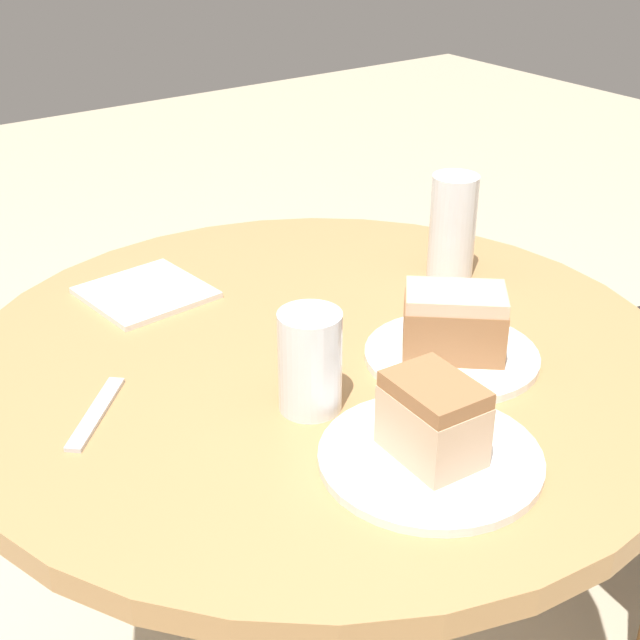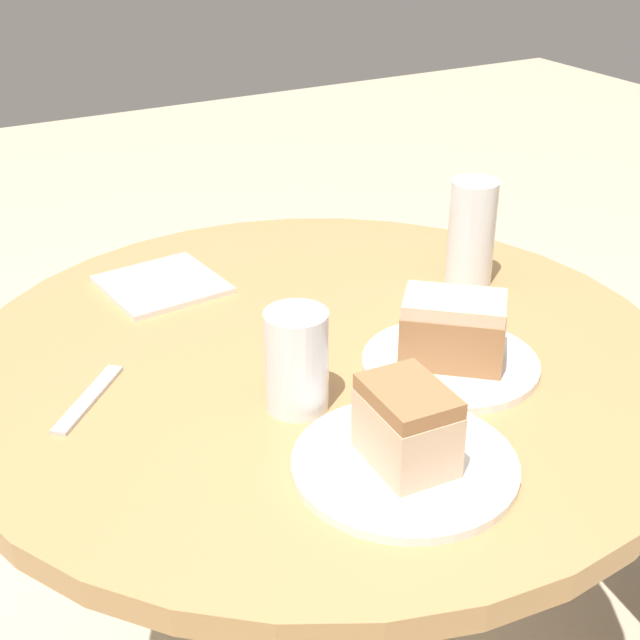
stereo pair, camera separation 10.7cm
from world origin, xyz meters
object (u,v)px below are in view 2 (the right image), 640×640
glass_lemonade (471,239)px  glass_water (297,366)px  plate_near (450,363)px  cake_slice_far (407,425)px  plate_far (405,464)px  cake_slice_near (453,329)px

glass_lemonade → glass_water: glass_lemonade is taller
plate_near → cake_slice_far: size_ratio=2.10×
plate_near → cake_slice_far: bearing=-48.9°
plate_far → glass_lemonade: (-0.31, 0.32, 0.06)m
glass_lemonade → cake_slice_far: bearing=-45.4°
cake_slice_far → glass_lemonade: 0.45m
cake_slice_near → glass_lemonade: (-0.18, 0.16, 0.02)m
cake_slice_near → glass_water: (-0.01, -0.20, 0.00)m
plate_far → glass_lemonade: bearing=134.6°
cake_slice_near → plate_near: bearing=-90.0°
plate_near → cake_slice_near: size_ratio=1.51×
cake_slice_near → cake_slice_far: size_ratio=1.39×
plate_near → cake_slice_far: cake_slice_far is taller
cake_slice_far → glass_lemonade: (-0.31, 0.32, 0.01)m
cake_slice_far → glass_lemonade: size_ratio=0.67×
cake_slice_near → glass_water: bearing=-94.2°
plate_far → glass_lemonade: size_ratio=1.51×
cake_slice_near → cake_slice_far: bearing=-48.9°
plate_near → glass_water: size_ratio=1.81×
cake_slice_near → glass_lemonade: 0.24m
plate_far → cake_slice_near: (-0.14, 0.16, 0.05)m
cake_slice_near → glass_water: size_ratio=1.20×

